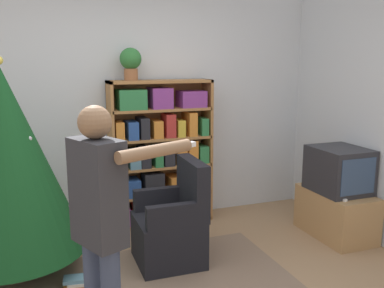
{
  "coord_description": "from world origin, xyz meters",
  "views": [
    {
      "loc": [
        -0.81,
        -2.58,
        1.78
      ],
      "look_at": [
        0.48,
        0.87,
        1.05
      ],
      "focal_mm": 40.0,
      "sensor_mm": 36.0,
      "label": 1
    }
  ],
  "objects_px": {
    "armchair": "(173,227)",
    "standing_person": "(101,220)",
    "bookshelf": "(162,155)",
    "potted_plant": "(131,62)",
    "television": "(339,170)",
    "christmas_tree": "(7,162)"
  },
  "relations": [
    {
      "from": "television",
      "to": "standing_person",
      "type": "height_order",
      "value": "standing_person"
    },
    {
      "from": "armchair",
      "to": "standing_person",
      "type": "bearing_deg",
      "value": -33.19
    },
    {
      "from": "bookshelf",
      "to": "television",
      "type": "bearing_deg",
      "value": -32.17
    },
    {
      "from": "armchair",
      "to": "standing_person",
      "type": "height_order",
      "value": "standing_person"
    },
    {
      "from": "christmas_tree",
      "to": "armchair",
      "type": "bearing_deg",
      "value": -10.18
    },
    {
      "from": "christmas_tree",
      "to": "standing_person",
      "type": "bearing_deg",
      "value": -68.97
    },
    {
      "from": "potted_plant",
      "to": "standing_person",
      "type": "bearing_deg",
      "value": -107.28
    },
    {
      "from": "potted_plant",
      "to": "christmas_tree",
      "type": "bearing_deg",
      "value": -148.88
    },
    {
      "from": "armchair",
      "to": "christmas_tree",
      "type": "bearing_deg",
      "value": -99.12
    },
    {
      "from": "bookshelf",
      "to": "television",
      "type": "relative_size",
      "value": 2.82
    },
    {
      "from": "armchair",
      "to": "standing_person",
      "type": "xyz_separation_m",
      "value": [
        -0.78,
        -1.15,
        0.59
      ]
    },
    {
      "from": "bookshelf",
      "to": "standing_person",
      "type": "distance_m",
      "value": 2.31
    },
    {
      "from": "potted_plant",
      "to": "bookshelf",
      "type": "bearing_deg",
      "value": -1.65
    },
    {
      "from": "armchair",
      "to": "potted_plant",
      "type": "height_order",
      "value": "potted_plant"
    },
    {
      "from": "bookshelf",
      "to": "armchair",
      "type": "height_order",
      "value": "bookshelf"
    },
    {
      "from": "bookshelf",
      "to": "standing_person",
      "type": "height_order",
      "value": "bookshelf"
    },
    {
      "from": "television",
      "to": "standing_person",
      "type": "distance_m",
      "value": 2.76
    },
    {
      "from": "armchair",
      "to": "standing_person",
      "type": "relative_size",
      "value": 0.59
    },
    {
      "from": "television",
      "to": "christmas_tree",
      "type": "height_order",
      "value": "christmas_tree"
    },
    {
      "from": "television",
      "to": "potted_plant",
      "type": "distance_m",
      "value": 2.36
    },
    {
      "from": "bookshelf",
      "to": "christmas_tree",
      "type": "relative_size",
      "value": 0.87
    },
    {
      "from": "armchair",
      "to": "standing_person",
      "type": "distance_m",
      "value": 1.51
    }
  ]
}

